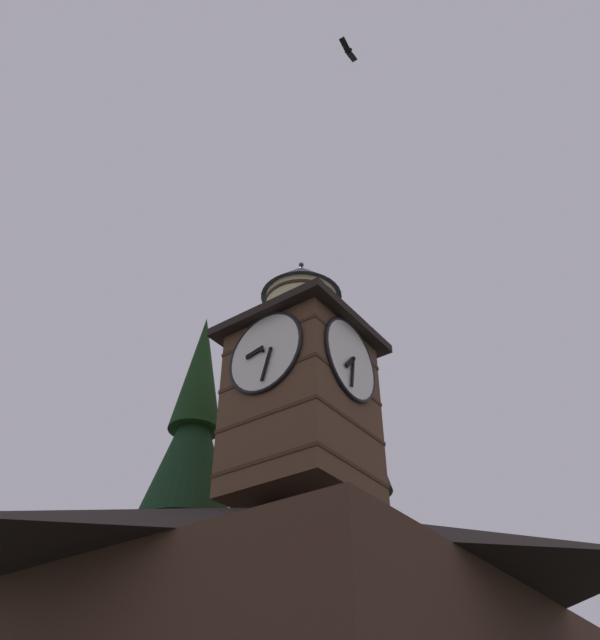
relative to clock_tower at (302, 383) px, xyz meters
name	(u,v)px	position (x,y,z in m)	size (l,w,h in m)	color
clock_tower	(302,383)	(0.00, 0.00, 0.00)	(3.84, 3.84, 7.83)	brown
pine_tree_behind	(177,578)	(-0.25, -4.31, -4.42)	(5.02, 5.02, 14.19)	#473323
pine_tree_aside	(360,553)	(-7.83, -3.12, -2.21)	(5.12, 5.12, 19.27)	#473323
moon	(102,524)	(-14.01, -27.05, 5.16)	(1.43, 1.43, 1.43)	silver
flying_bird_high	(348,51)	(4.34, 4.62, 5.95)	(0.73, 0.21, 0.16)	black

